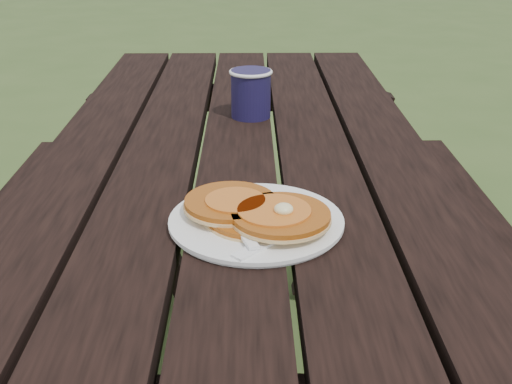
{
  "coord_description": "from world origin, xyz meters",
  "views": [
    {
      "loc": [
        0.02,
        -1.16,
        1.19
      ],
      "look_at": [
        0.03,
        -0.3,
        0.8
      ],
      "focal_mm": 45.0,
      "sensor_mm": 36.0,
      "label": 1
    }
  ],
  "objects_px": {
    "plate": "(256,222)",
    "pancake_stack": "(257,212)",
    "picnic_table": "(240,317)",
    "coffee_cup": "(251,91)"
  },
  "relations": [
    {
      "from": "plate",
      "to": "pancake_stack",
      "type": "relative_size",
      "value": 1.18
    },
    {
      "from": "picnic_table",
      "to": "coffee_cup",
      "type": "distance_m",
      "value": 0.5
    },
    {
      "from": "picnic_table",
      "to": "coffee_cup",
      "type": "relative_size",
      "value": 16.99
    },
    {
      "from": "plate",
      "to": "coffee_cup",
      "type": "relative_size",
      "value": 2.39
    },
    {
      "from": "plate",
      "to": "coffee_cup",
      "type": "distance_m",
      "value": 0.53
    },
    {
      "from": "plate",
      "to": "pancake_stack",
      "type": "bearing_deg",
      "value": -86.0
    },
    {
      "from": "pancake_stack",
      "to": "plate",
      "type": "bearing_deg",
      "value": 94.0
    },
    {
      "from": "plate",
      "to": "coffee_cup",
      "type": "height_order",
      "value": "coffee_cup"
    },
    {
      "from": "picnic_table",
      "to": "pancake_stack",
      "type": "height_order",
      "value": "pancake_stack"
    },
    {
      "from": "coffee_cup",
      "to": "pancake_stack",
      "type": "bearing_deg",
      "value": -89.42
    }
  ]
}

